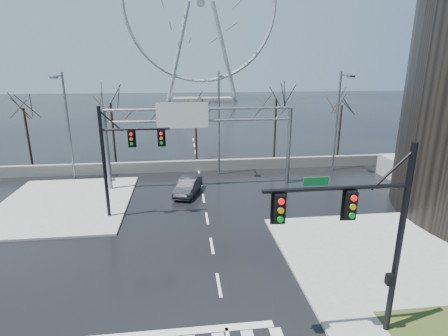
{
  "coord_description": "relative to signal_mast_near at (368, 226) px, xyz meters",
  "views": [
    {
      "loc": [
        -1.56,
        -15.04,
        10.57
      ],
      "look_at": [
        1.12,
        7.1,
        4.0
      ],
      "focal_mm": 28.0,
      "sensor_mm": 36.0,
      "label": 1
    }
  ],
  "objects": [
    {
      "name": "ground",
      "position": [
        -5.14,
        4.04,
        -4.87
      ],
      "size": [
        260.0,
        260.0,
        0.0
      ],
      "primitive_type": "plane",
      "color": "black",
      "rests_on": "ground"
    },
    {
      "name": "sidewalk_right_ext",
      "position": [
        4.86,
        6.04,
        -4.8
      ],
      "size": [
        12.0,
        10.0,
        0.15
      ],
      "primitive_type": "cube",
      "color": "gray",
      "rests_on": "ground"
    },
    {
      "name": "sidewalk_far",
      "position": [
        -16.14,
        16.04,
        -4.8
      ],
      "size": [
        10.0,
        12.0,
        0.15
      ],
      "primitive_type": "cube",
      "color": "gray",
      "rests_on": "ground"
    },
    {
      "name": "barrier_wall",
      "position": [
        -5.14,
        24.04,
        -4.32
      ],
      "size": [
        52.0,
        0.5,
        1.1
      ],
      "primitive_type": "cube",
      "color": "slate",
      "rests_on": "ground"
    },
    {
      "name": "signal_mast_near",
      "position": [
        0.0,
        0.0,
        0.0
      ],
      "size": [
        5.52,
        0.41,
        8.0
      ],
      "color": "black",
      "rests_on": "ground"
    },
    {
      "name": "signal_mast_far",
      "position": [
        -11.01,
        13.0,
        -0.04
      ],
      "size": [
        4.72,
        0.41,
        8.0
      ],
      "color": "black",
      "rests_on": "ground"
    },
    {
      "name": "sign_gantry",
      "position": [
        -5.52,
        19.0,
        0.31
      ],
      "size": [
        16.36,
        0.4,
        7.6
      ],
      "color": "slate",
      "rests_on": "ground"
    },
    {
      "name": "streetlight_left",
      "position": [
        -17.14,
        22.2,
        1.01
      ],
      "size": [
        0.5,
        2.55,
        10.0
      ],
      "color": "slate",
      "rests_on": "ground"
    },
    {
      "name": "streetlight_mid",
      "position": [
        -3.14,
        22.2,
        1.01
      ],
      "size": [
        0.5,
        2.55,
        10.0
      ],
      "color": "slate",
      "rests_on": "ground"
    },
    {
      "name": "streetlight_right",
      "position": [
        8.86,
        22.2,
        1.01
      ],
      "size": [
        0.5,
        2.55,
        10.0
      ],
      "color": "slate",
      "rests_on": "ground"
    },
    {
      "name": "tree_far_left",
      "position": [
        -23.14,
        28.04,
        0.7
      ],
      "size": [
        3.5,
        3.5,
        7.0
      ],
      "color": "black",
      "rests_on": "ground"
    },
    {
      "name": "tree_left",
      "position": [
        -14.14,
        27.54,
        1.1
      ],
      "size": [
        3.75,
        3.75,
        7.5
      ],
      "color": "black",
      "rests_on": "ground"
    },
    {
      "name": "tree_center",
      "position": [
        -5.14,
        28.54,
        0.3
      ],
      "size": [
        3.25,
        3.25,
        6.5
      ],
      "color": "black",
      "rests_on": "ground"
    },
    {
      "name": "tree_right",
      "position": [
        3.86,
        27.54,
        1.34
      ],
      "size": [
        3.9,
        3.9,
        7.8
      ],
      "color": "black",
      "rests_on": "ground"
    },
    {
      "name": "tree_far_right",
      "position": [
        11.86,
        28.04,
        0.54
      ],
      "size": [
        3.4,
        3.4,
        6.8
      ],
      "color": "black",
      "rests_on": "ground"
    },
    {
      "name": "ferris_wheel",
      "position": [
        -0.14,
        99.04,
        21.26
      ],
      "size": [
        45.0,
        6.0,
        50.91
      ],
      "color": "gray",
      "rests_on": "ground"
    },
    {
      "name": "car",
      "position": [
        -6.38,
        17.15,
        -4.17
      ],
      "size": [
        2.7,
        4.48,
        1.4
      ],
      "primitive_type": "imported",
      "rotation": [
        0.0,
        0.0,
        -0.31
      ],
      "color": "black",
      "rests_on": "ground"
    }
  ]
}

